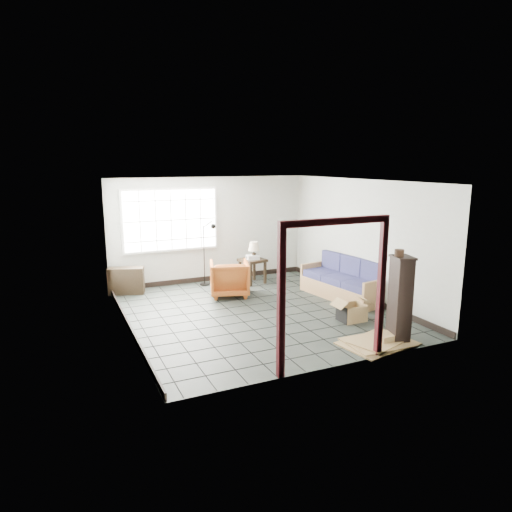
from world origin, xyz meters
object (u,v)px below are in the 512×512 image
futon_sofa (345,283)px  side_table (252,263)px  armchair (229,277)px  tall_shelf (400,299)px

futon_sofa → side_table: size_ratio=3.19×
side_table → armchair: bearing=-140.1°
side_table → tall_shelf: (0.68, -4.46, 0.24)m
tall_shelf → armchair: bearing=127.4°
side_table → futon_sofa: bearing=-55.1°
futon_sofa → tall_shelf: size_ratio=1.45×
futon_sofa → tall_shelf: (-0.69, -2.50, 0.42)m
futon_sofa → tall_shelf: bearing=-113.6°
side_table → tall_shelf: tall_shelf is taller
armchair → futon_sofa: bearing=169.7°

